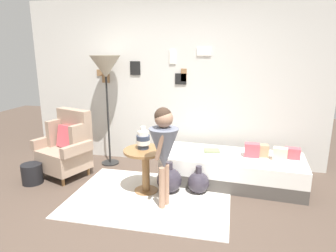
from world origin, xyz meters
The scene contains 17 objects.
ground_plane centered at (0.00, 0.00, 0.00)m, with size 12.00×12.00×0.00m, color #4C3D33.
gallery_wall centered at (0.00, 1.95, 1.30)m, with size 4.80×0.12×2.60m.
rug centered at (0.00, 0.59, 0.01)m, with size 1.98×1.45×0.01m, color silver.
armchair centered at (-1.38, 1.01, 0.44)m, with size 0.88×0.77×0.97m.
daybed centered at (0.99, 1.26, 0.20)m, with size 1.96×0.95×0.40m.
pillow_head centered at (1.77, 1.31, 0.47)m, with size 0.19×0.12×0.15m, color #D64C56.
pillow_mid centered at (1.60, 1.21, 0.48)m, with size 0.18×0.12×0.17m, color beige.
pillow_back centered at (1.37, 1.31, 0.48)m, with size 0.18×0.12×0.16m, color tan.
pillow_extra centered at (1.25, 1.27, 0.49)m, with size 0.20×0.12×0.19m, color #D64C56.
side_table centered at (-0.10, 0.74, 0.41)m, with size 0.56×0.56×0.58m.
vase_striped centered at (-0.14, 0.77, 0.70)m, with size 0.17×0.17×0.29m.
floor_lamp centered at (-0.96, 1.57, 1.52)m, with size 0.47×0.47×1.74m.
person_child centered at (0.22, 0.41, 0.77)m, with size 0.34×0.34×1.20m.
book_on_daybed centered at (0.70, 1.36, 0.42)m, with size 0.22×0.16×0.03m, color gray.
demijohn_near centered at (0.20, 0.79, 0.17)m, with size 0.33×0.33×0.41m.
demijohn_far centered at (0.58, 0.85, 0.15)m, with size 0.28×0.28×0.37m.
magazine_basket centered at (-1.72, 0.64, 0.14)m, with size 0.28×0.28×0.28m, color black.
Camera 1 is at (0.95, -2.66, 1.78)m, focal length 31.36 mm.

